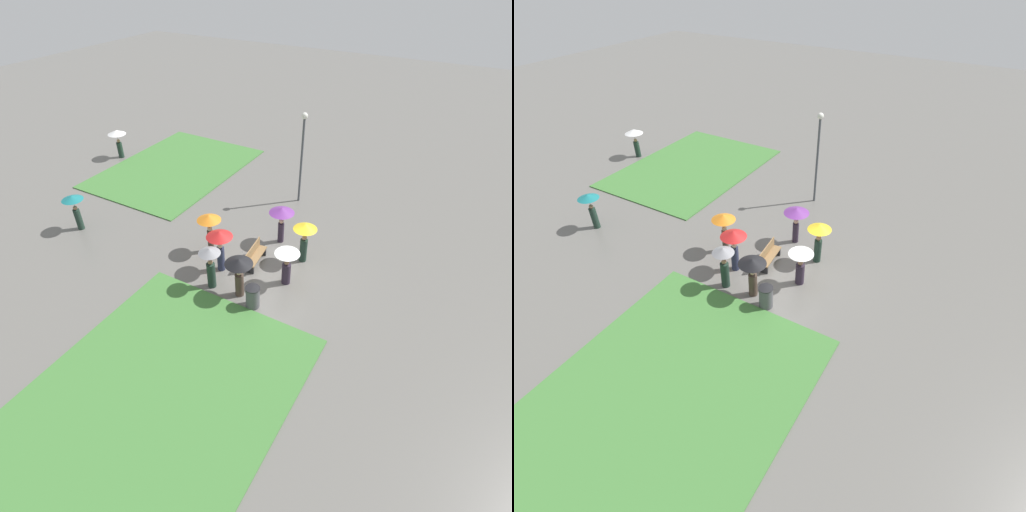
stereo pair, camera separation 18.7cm
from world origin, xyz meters
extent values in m
plane|color=#66635E|center=(0.00, 0.00, 0.00)|extent=(90.00, 90.00, 0.00)
cube|color=#427A38|center=(-7.20, 0.44, 0.03)|extent=(9.70, 7.82, 0.06)
cube|color=#427A38|center=(6.18, 10.19, 0.03)|extent=(10.10, 7.36, 0.06)
cube|color=brown|center=(0.32, 0.98, 0.42)|extent=(1.64, 0.59, 0.05)
cube|color=brown|center=(0.30, 1.16, 0.68)|extent=(1.60, 0.23, 0.45)
cube|color=#232326|center=(-0.38, 0.90, 0.20)|extent=(0.12, 0.38, 0.40)
cube|color=#232326|center=(1.02, 1.06, 0.20)|extent=(0.12, 0.38, 0.40)
cylinder|color=#474C51|center=(6.38, 1.66, 2.29)|extent=(0.12, 0.12, 4.58)
sphere|color=white|center=(6.38, 1.66, 4.74)|extent=(0.32, 0.32, 0.32)
cylinder|color=#4C4C51|center=(-2.08, -0.21, 0.47)|extent=(0.55, 0.55, 0.94)
cylinder|color=black|center=(-2.08, -0.21, 0.95)|extent=(0.59, 0.59, 0.03)
cylinder|color=#1E3328|center=(1.56, -0.74, 0.57)|extent=(0.39, 0.39, 1.14)
sphere|color=#997051|center=(1.56, -0.74, 1.25)|extent=(0.22, 0.22, 0.22)
cylinder|color=#4C4C4F|center=(1.56, -0.74, 1.54)|extent=(0.02, 0.02, 0.35)
cone|color=gold|center=(1.56, -0.74, 1.85)|extent=(1.05, 1.05, 0.27)
cylinder|color=#2D2333|center=(2.39, 0.79, 0.52)|extent=(0.38, 0.38, 1.04)
sphere|color=tan|center=(2.39, 0.79, 1.15)|extent=(0.23, 0.23, 0.23)
cylinder|color=#4C4C4F|center=(2.39, 0.79, 1.44)|extent=(0.02, 0.02, 0.35)
cone|color=#703389|center=(2.39, 0.79, 1.74)|extent=(1.19, 1.19, 0.25)
cylinder|color=#2D2333|center=(-0.17, -0.74, 0.49)|extent=(0.52, 0.52, 0.98)
sphere|color=#997051|center=(-0.17, -0.74, 1.09)|extent=(0.22, 0.22, 0.22)
cylinder|color=#4C4C4F|center=(-0.17, -0.74, 1.38)|extent=(0.02, 0.02, 0.35)
cone|color=white|center=(-0.17, -0.74, 1.65)|extent=(1.04, 1.04, 0.20)
cylinder|color=#1E3328|center=(-1.89, 1.86, 0.59)|extent=(0.44, 0.44, 1.18)
sphere|color=#997051|center=(-1.89, 1.86, 1.29)|extent=(0.20, 0.20, 0.20)
cylinder|color=#4C4C4F|center=(-1.89, 1.86, 1.56)|extent=(0.02, 0.02, 0.35)
cone|color=gray|center=(-1.89, 1.86, 1.85)|extent=(0.91, 0.91, 0.22)
cylinder|color=#47382D|center=(0.13, 3.28, 0.56)|extent=(0.36, 0.36, 1.12)
sphere|color=tan|center=(0.13, 3.28, 1.24)|extent=(0.23, 0.23, 0.23)
cylinder|color=#4C4C4F|center=(0.13, 3.28, 1.53)|extent=(0.02, 0.02, 0.35)
cone|color=orange|center=(0.13, 3.28, 1.83)|extent=(1.09, 1.09, 0.26)
cylinder|color=#47382D|center=(-1.76, 0.58, 0.53)|extent=(0.47, 0.47, 1.06)
sphere|color=tan|center=(-1.76, 0.58, 1.16)|extent=(0.21, 0.21, 0.21)
cylinder|color=#4C4C4F|center=(-1.76, 0.58, 1.44)|extent=(0.02, 0.02, 0.35)
cone|color=black|center=(-1.76, 0.58, 1.72)|extent=(1.13, 1.13, 0.22)
cylinder|color=#282D47|center=(-0.78, 2.12, 0.59)|extent=(0.46, 0.46, 1.18)
sphere|color=beige|center=(-0.78, 2.12, 1.29)|extent=(0.22, 0.22, 0.22)
cylinder|color=#4C4C4F|center=(-0.78, 2.12, 1.58)|extent=(0.02, 0.02, 0.35)
cone|color=red|center=(-0.78, 2.12, 1.89)|extent=(1.14, 1.14, 0.26)
cylinder|color=#1E3328|center=(-1.58, 10.05, 0.55)|extent=(0.44, 0.44, 1.11)
sphere|color=#997051|center=(-1.58, 10.05, 1.21)|extent=(0.21, 0.21, 0.21)
cylinder|color=#4C4C4F|center=(-1.58, 10.05, 1.49)|extent=(0.02, 0.02, 0.35)
cone|color=#197075|center=(-1.58, 10.05, 1.78)|extent=(1.03, 1.03, 0.21)
cylinder|color=#1E3328|center=(5.76, 14.46, 0.51)|extent=(0.48, 0.48, 1.02)
sphere|color=#997051|center=(5.76, 14.46, 1.13)|extent=(0.22, 0.22, 0.22)
cylinder|color=#4C4C4F|center=(5.76, 14.46, 1.42)|extent=(0.02, 0.02, 0.35)
cone|color=white|center=(5.76, 14.46, 1.72)|extent=(1.17, 1.17, 0.26)
camera|label=1|loc=(-11.83, -5.86, 11.39)|focal=28.00mm
camera|label=2|loc=(-11.74, -6.03, 11.39)|focal=28.00mm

